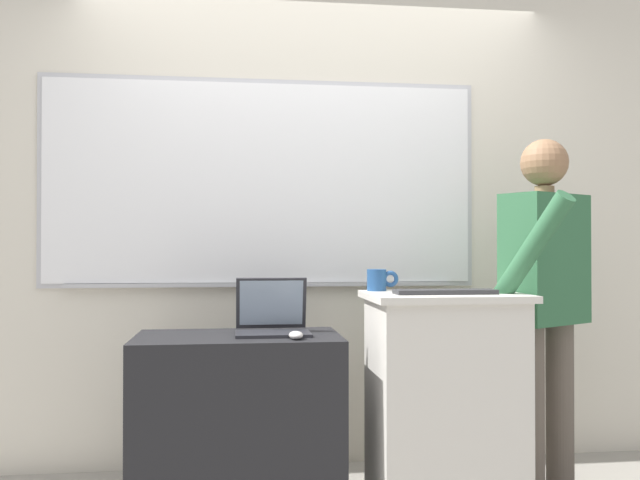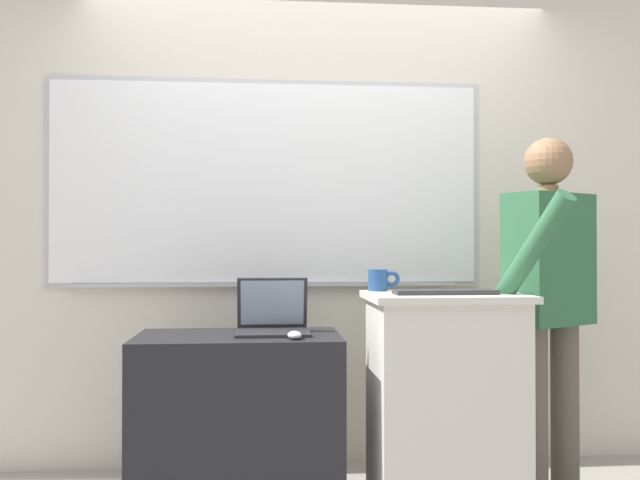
# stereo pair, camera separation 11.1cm
# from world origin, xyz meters

# --- Properties ---
(back_wall) EXTENTS (6.40, 0.17, 2.75)m
(back_wall) POSITION_xyz_m (-0.01, 1.16, 1.38)
(back_wall) COLOR beige
(back_wall) RESTS_ON ground_plane
(lectern_podium) EXTENTS (0.68, 0.51, 0.96)m
(lectern_podium) POSITION_xyz_m (0.49, 0.37, 0.48)
(lectern_podium) COLOR beige
(lectern_podium) RESTS_ON ground_plane
(side_desk) EXTENTS (0.90, 0.53, 0.78)m
(side_desk) POSITION_xyz_m (-0.41, 0.47, 0.39)
(side_desk) COLOR black
(side_desk) RESTS_ON ground_plane
(person_presenter) EXTENTS (0.59, 0.69, 1.67)m
(person_presenter) POSITION_xyz_m (1.02, 0.49, 0.97)
(person_presenter) COLOR brown
(person_presenter) RESTS_ON ground_plane
(laptop) EXTENTS (0.33, 0.28, 0.25)m
(laptop) POSITION_xyz_m (-0.26, 0.52, 0.85)
(laptop) COLOR #28282D
(laptop) RESTS_ON side_desk
(wireless_keyboard) EXTENTS (0.44, 0.13, 0.02)m
(wireless_keyboard) POSITION_xyz_m (0.47, 0.31, 0.97)
(wireless_keyboard) COLOR #2D2D30
(wireless_keyboard) RESTS_ON lectern_podium
(computer_mouse_by_laptop) EXTENTS (0.06, 0.10, 0.03)m
(computer_mouse_by_laptop) POSITION_xyz_m (-0.17, 0.31, 0.79)
(computer_mouse_by_laptop) COLOR silver
(computer_mouse_by_laptop) RESTS_ON side_desk
(coffee_mug) EXTENTS (0.15, 0.09, 0.10)m
(coffee_mug) POSITION_xyz_m (0.23, 0.55, 1.01)
(coffee_mug) COLOR #234C84
(coffee_mug) RESTS_ON lectern_podium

